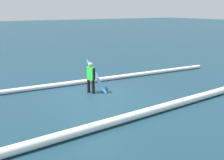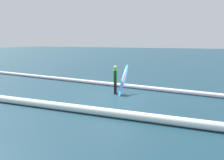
# 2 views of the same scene
# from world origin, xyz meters

# --- Properties ---
(ground_plane) EXTENTS (173.19, 173.19, 0.00)m
(ground_plane) POSITION_xyz_m (0.00, 0.00, 0.00)
(ground_plane) COLOR #173544
(surfer) EXTENTS (0.32, 0.52, 1.46)m
(surfer) POSITION_xyz_m (0.07, -0.38, 0.81)
(surfer) COLOR black
(surfer) RESTS_ON ground_plane
(surfboard) EXTENTS (0.45, 1.58, 1.47)m
(surfboard) POSITION_xyz_m (-0.31, -0.55, 0.72)
(surfboard) COLOR #268CE5
(surfboard) RESTS_ON ground_plane
(wave_crest_foreground) EXTENTS (22.84, 1.65, 0.22)m
(wave_crest_foreground) POSITION_xyz_m (2.77, -2.25, 0.11)
(wave_crest_foreground) COLOR white
(wave_crest_foreground) RESTS_ON ground_plane
(wave_crest_midground) EXTENTS (21.46, 1.69, 0.30)m
(wave_crest_midground) POSITION_xyz_m (0.94, 3.33, 0.15)
(wave_crest_midground) COLOR white
(wave_crest_midground) RESTS_ON ground_plane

